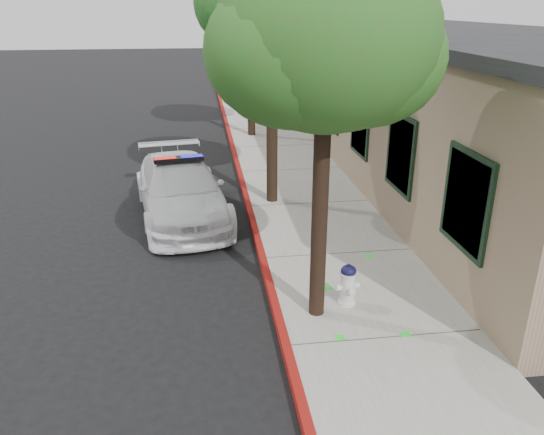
{
  "coord_description": "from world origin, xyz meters",
  "views": [
    {
      "loc": [
        -1.06,
        -6.6,
        4.95
      ],
      "look_at": [
        0.25,
        3.06,
        1.0
      ],
      "focal_mm": 35.02,
      "sensor_mm": 36.0,
      "label": 1
    }
  ],
  "objects_px": {
    "fire_hydrant": "(348,284)",
    "street_tree_near": "(326,46)",
    "clapboard_building": "(453,102)",
    "street_tree_mid": "(273,0)",
    "police_car": "(181,189)",
    "street_tree_far": "(251,4)"
  },
  "relations": [
    {
      "from": "police_car",
      "to": "clapboard_building",
      "type": "bearing_deg",
      "value": 11.96
    },
    {
      "from": "clapboard_building",
      "to": "street_tree_far",
      "type": "distance_m",
      "value": 8.02
    },
    {
      "from": "clapboard_building",
      "to": "police_car",
      "type": "height_order",
      "value": "clapboard_building"
    },
    {
      "from": "fire_hydrant",
      "to": "street_tree_mid",
      "type": "bearing_deg",
      "value": 88.42
    },
    {
      "from": "police_car",
      "to": "fire_hydrant",
      "type": "xyz_separation_m",
      "value": [
        2.91,
        -4.83,
        -0.19
      ]
    },
    {
      "from": "fire_hydrant",
      "to": "street_tree_near",
      "type": "height_order",
      "value": "street_tree_near"
    },
    {
      "from": "police_car",
      "to": "street_tree_mid",
      "type": "distance_m",
      "value": 4.93
    },
    {
      "from": "clapboard_building",
      "to": "street_tree_mid",
      "type": "distance_m",
      "value": 7.13
    },
    {
      "from": "clapboard_building",
      "to": "fire_hydrant",
      "type": "distance_m",
      "value": 9.75
    },
    {
      "from": "street_tree_mid",
      "to": "clapboard_building",
      "type": "bearing_deg",
      "value": 23.71
    },
    {
      "from": "street_tree_far",
      "to": "street_tree_mid",
      "type": "bearing_deg",
      "value": -91.68
    },
    {
      "from": "street_tree_near",
      "to": "street_tree_far",
      "type": "relative_size",
      "value": 0.9
    },
    {
      "from": "street_tree_near",
      "to": "street_tree_far",
      "type": "xyz_separation_m",
      "value": [
        0.24,
        13.0,
        0.5
      ]
    },
    {
      "from": "police_car",
      "to": "street_tree_mid",
      "type": "height_order",
      "value": "street_tree_mid"
    },
    {
      "from": "police_car",
      "to": "street_tree_far",
      "type": "bearing_deg",
      "value": 63.55
    },
    {
      "from": "clapboard_building",
      "to": "street_tree_near",
      "type": "relative_size",
      "value": 3.66
    },
    {
      "from": "clapboard_building",
      "to": "police_car",
      "type": "bearing_deg",
      "value": -159.46
    },
    {
      "from": "police_car",
      "to": "street_tree_far",
      "type": "distance_m",
      "value": 9.36
    },
    {
      "from": "street_tree_near",
      "to": "street_tree_mid",
      "type": "distance_m",
      "value": 5.57
    },
    {
      "from": "street_tree_far",
      "to": "clapboard_building",
      "type": "bearing_deg",
      "value": -40.11
    },
    {
      "from": "street_tree_near",
      "to": "street_tree_mid",
      "type": "height_order",
      "value": "street_tree_mid"
    },
    {
      "from": "street_tree_mid",
      "to": "police_car",
      "type": "bearing_deg",
      "value": -168.09
    }
  ]
}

